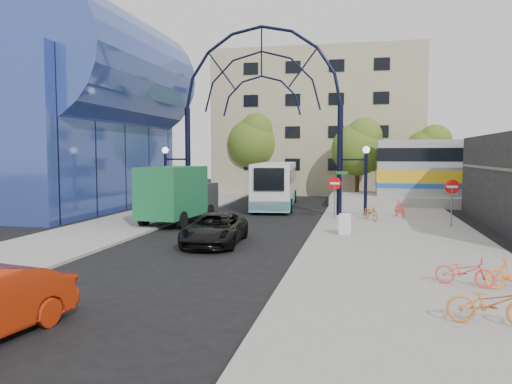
% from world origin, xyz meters
% --- Properties ---
extents(ground, '(120.00, 120.00, 0.00)m').
position_xyz_m(ground, '(0.00, 0.00, 0.00)').
color(ground, black).
rests_on(ground, ground).
extents(sidewalk_east, '(8.00, 56.00, 0.12)m').
position_xyz_m(sidewalk_east, '(8.00, 4.00, 0.06)').
color(sidewalk_east, gray).
rests_on(sidewalk_east, ground).
extents(plaza_west, '(5.00, 50.00, 0.12)m').
position_xyz_m(plaza_west, '(-6.50, 6.00, 0.06)').
color(plaza_west, gray).
rests_on(plaza_west, ground).
extents(gateway_arch, '(13.64, 0.44, 12.10)m').
position_xyz_m(gateway_arch, '(0.00, 14.00, 8.56)').
color(gateway_arch, black).
rests_on(gateway_arch, ground).
extents(stop_sign, '(0.80, 0.07, 2.50)m').
position_xyz_m(stop_sign, '(4.80, 12.00, 1.99)').
color(stop_sign, slate).
rests_on(stop_sign, sidewalk_east).
extents(do_not_enter_sign, '(0.76, 0.07, 2.48)m').
position_xyz_m(do_not_enter_sign, '(11.00, 10.00, 1.98)').
color(do_not_enter_sign, slate).
rests_on(do_not_enter_sign, sidewalk_east).
extents(street_name_sign, '(0.70, 0.70, 2.80)m').
position_xyz_m(street_name_sign, '(5.20, 12.60, 2.13)').
color(street_name_sign, slate).
rests_on(street_name_sign, sidewalk_east).
extents(sandwich_board, '(0.55, 0.61, 0.99)m').
position_xyz_m(sandwich_board, '(5.60, 5.98, 0.74)').
color(sandwich_board, white).
rests_on(sandwich_board, sidewalk_east).
extents(transit_hall, '(16.50, 18.00, 14.50)m').
position_xyz_m(transit_hall, '(-15.30, 15.00, 6.70)').
color(transit_hall, '#344BA1').
rests_on(transit_hall, ground).
extents(apartment_block, '(20.00, 12.10, 14.00)m').
position_xyz_m(apartment_block, '(2.00, 34.97, 7.00)').
color(apartment_block, tan).
rests_on(apartment_block, ground).
extents(tree_north_a, '(4.48, 4.48, 7.00)m').
position_xyz_m(tree_north_a, '(6.12, 25.93, 4.61)').
color(tree_north_a, '#382314').
rests_on(tree_north_a, ground).
extents(tree_north_b, '(5.12, 5.12, 8.00)m').
position_xyz_m(tree_north_b, '(-3.88, 29.93, 5.27)').
color(tree_north_b, '#382314').
rests_on(tree_north_b, ground).
extents(tree_north_c, '(4.16, 4.16, 6.50)m').
position_xyz_m(tree_north_c, '(12.12, 27.93, 4.28)').
color(tree_north_c, '#382314').
rests_on(tree_north_c, ground).
extents(city_bus, '(3.75, 12.11, 3.28)m').
position_xyz_m(city_bus, '(0.04, 19.34, 1.71)').
color(city_bus, silver).
rests_on(city_bus, ground).
extents(green_truck, '(2.90, 6.59, 3.24)m').
position_xyz_m(green_truck, '(-3.80, 9.09, 1.62)').
color(green_truck, black).
rests_on(green_truck, ground).
extents(black_suv, '(2.53, 5.00, 1.36)m').
position_xyz_m(black_suv, '(0.13, 3.00, 0.68)').
color(black_suv, black).
rests_on(black_suv, ground).
extents(bike_near_a, '(1.31, 1.98, 0.98)m').
position_xyz_m(bike_near_a, '(6.91, 11.88, 0.61)').
color(bike_near_a, orange).
rests_on(bike_near_a, sidewalk_east).
extents(bike_near_b, '(0.93, 1.66, 0.96)m').
position_xyz_m(bike_near_b, '(8.66, 13.73, 0.60)').
color(bike_near_b, red).
rests_on(bike_near_b, sidewalk_east).
extents(bike_far_a, '(1.73, 1.05, 0.86)m').
position_xyz_m(bike_far_a, '(9.28, -2.52, 0.55)').
color(bike_far_a, '#FD4332').
rests_on(bike_far_a, sidewalk_east).
extents(bike_far_c, '(1.92, 0.80, 0.98)m').
position_xyz_m(bike_far_c, '(9.17, -5.94, 0.61)').
color(bike_far_c, '#CD6D29').
rests_on(bike_far_c, sidewalk_east).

